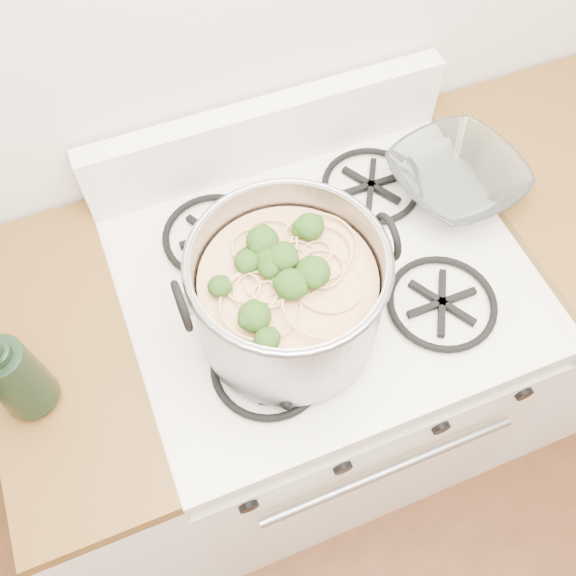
# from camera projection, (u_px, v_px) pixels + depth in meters

# --- Properties ---
(gas_range) EXTENTS (0.76, 0.66, 0.92)m
(gas_range) POSITION_uv_depth(u_px,v_px,m) (316.00, 371.00, 1.62)
(gas_range) COLOR white
(gas_range) RESTS_ON ground
(counter_left) EXTENTS (0.25, 0.65, 0.92)m
(counter_left) POSITION_uv_depth(u_px,v_px,m) (118.00, 439.00, 1.51)
(counter_left) COLOR silver
(counter_left) RESTS_ON ground
(stock_pot) EXTENTS (0.35, 0.32, 0.22)m
(stock_pot) POSITION_uv_depth(u_px,v_px,m) (288.00, 296.00, 1.05)
(stock_pot) COLOR gray
(stock_pot) RESTS_ON gas_range
(spatula) EXTENTS (0.42, 0.42, 0.02)m
(spatula) POSITION_uv_depth(u_px,v_px,m) (336.00, 283.00, 1.17)
(spatula) COLOR black
(spatula) RESTS_ON gas_range
(glass_bowl) EXTENTS (0.12, 0.12, 0.02)m
(glass_bowl) POSITION_uv_depth(u_px,v_px,m) (454.00, 183.00, 1.29)
(glass_bowl) COLOR white
(glass_bowl) RESTS_ON gas_range
(bottle) EXTENTS (0.11, 0.11, 0.23)m
(bottle) POSITION_uv_depth(u_px,v_px,m) (10.00, 370.00, 0.97)
(bottle) COLOR black
(bottle) RESTS_ON counter_left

